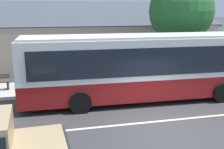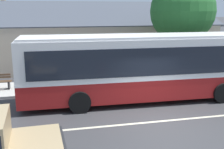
# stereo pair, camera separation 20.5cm
# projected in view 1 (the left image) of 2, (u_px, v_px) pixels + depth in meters

# --- Properties ---
(ground_plane) EXTENTS (300.00, 300.00, 0.00)m
(ground_plane) POSITION_uv_depth(u_px,v_px,m) (161.00, 121.00, 11.64)
(ground_plane) COLOR #38383A
(sidewalk_far) EXTENTS (60.00, 3.00, 0.15)m
(sidewalk_far) POSITION_uv_depth(u_px,v_px,m) (122.00, 83.00, 17.30)
(sidewalk_far) COLOR #ADAAA3
(sidewalk_far) RESTS_ON ground
(lane_divider_stripe) EXTENTS (60.00, 0.16, 0.01)m
(lane_divider_stripe) POSITION_uv_depth(u_px,v_px,m) (161.00, 121.00, 11.64)
(lane_divider_stripe) COLOR beige
(lane_divider_stripe) RESTS_ON ground
(community_building) EXTENTS (22.10, 9.63, 6.22)m
(community_building) POSITION_uv_depth(u_px,v_px,m) (74.00, 42.00, 24.11)
(community_building) COLOR tan
(community_building) RESTS_ON ground
(transit_bus) EXTENTS (12.18, 2.95, 3.31)m
(transit_bus) POSITION_uv_depth(u_px,v_px,m) (143.00, 66.00, 14.04)
(transit_bus) COLOR maroon
(transit_bus) RESTS_ON ground
(bench_down_street) EXTENTS (1.69, 0.51, 0.94)m
(bench_down_street) POSITION_uv_depth(u_px,v_px,m) (70.00, 78.00, 16.48)
(bench_down_street) COLOR brown
(bench_down_street) RESTS_ON sidewalk_far
(street_tree_primary) EXTENTS (4.20, 4.20, 6.53)m
(street_tree_primary) POSITION_uv_depth(u_px,v_px,m) (181.00, 11.00, 18.24)
(street_tree_primary) COLOR #4C3828
(street_tree_primary) RESTS_ON ground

